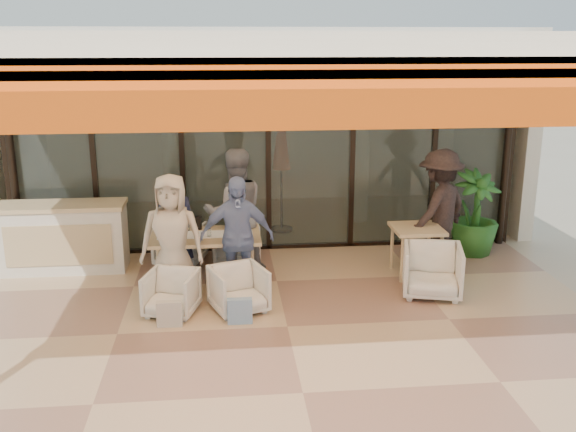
% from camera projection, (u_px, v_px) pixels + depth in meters
% --- Properties ---
extents(ground, '(70.00, 70.00, 0.00)m').
position_uv_depth(ground, '(287.00, 328.00, 7.68)').
color(ground, '#C6B293').
rests_on(ground, ground).
extents(terrace_floor, '(8.00, 6.00, 0.01)m').
position_uv_depth(terrace_floor, '(287.00, 328.00, 7.68)').
color(terrace_floor, tan).
rests_on(terrace_floor, ground).
extents(terrace_structure, '(8.00, 6.00, 3.40)m').
position_uv_depth(terrace_structure, '(290.00, 49.00, 6.56)').
color(terrace_structure, silver).
rests_on(terrace_structure, ground).
extents(glass_storefront, '(8.08, 0.10, 3.20)m').
position_uv_depth(glass_storefront, '(268.00, 154.00, 10.13)').
color(glass_storefront, '#9EADA3').
rests_on(glass_storefront, ground).
extents(interior_block, '(9.05, 3.62, 3.52)m').
position_uv_depth(interior_block, '(260.00, 100.00, 12.18)').
color(interior_block, silver).
rests_on(interior_block, ground).
extents(host_counter, '(1.85, 0.65, 1.04)m').
position_uv_depth(host_counter, '(63.00, 237.00, 9.44)').
color(host_counter, silver).
rests_on(host_counter, ground).
extents(dining_table, '(1.50, 0.90, 0.93)m').
position_uv_depth(dining_table, '(205.00, 239.00, 8.86)').
color(dining_table, tan).
rests_on(dining_table, ground).
extents(chair_far_left, '(0.83, 0.80, 0.69)m').
position_uv_depth(chair_far_left, '(180.00, 242.00, 9.81)').
color(chair_far_left, silver).
rests_on(chair_far_left, ground).
extents(chair_far_right, '(0.74, 0.70, 0.73)m').
position_uv_depth(chair_far_right, '(235.00, 239.00, 9.89)').
color(chair_far_right, silver).
rests_on(chair_far_right, ground).
extents(chair_near_left, '(0.73, 0.70, 0.62)m').
position_uv_depth(chair_near_left, '(171.00, 291.00, 8.00)').
color(chair_near_left, silver).
rests_on(chair_near_left, ground).
extents(chair_near_right, '(0.80, 0.78, 0.65)m').
position_uv_depth(chair_near_right, '(239.00, 287.00, 8.08)').
color(chair_near_right, silver).
rests_on(chair_near_right, ground).
extents(diner_navy, '(0.55, 0.36, 1.49)m').
position_uv_depth(diner_navy, '(177.00, 226.00, 9.22)').
color(diner_navy, '#171B32').
rests_on(diner_navy, ground).
extents(diner_grey, '(1.01, 0.85, 1.87)m').
position_uv_depth(diner_grey, '(235.00, 212.00, 9.26)').
color(diner_grey, slate).
rests_on(diner_grey, ground).
extents(diner_cream, '(0.89, 0.64, 1.70)m').
position_uv_depth(diner_cream, '(172.00, 238.00, 8.33)').
color(diner_cream, beige).
rests_on(diner_cream, ground).
extents(diner_periwinkle, '(0.98, 0.43, 1.66)m').
position_uv_depth(diner_periwinkle, '(237.00, 238.00, 8.42)').
color(diner_periwinkle, '#7188BD').
rests_on(diner_periwinkle, ground).
extents(tote_bag_cream, '(0.30, 0.10, 0.34)m').
position_uv_depth(tote_bag_cream, '(169.00, 315.00, 7.65)').
color(tote_bag_cream, silver).
rests_on(tote_bag_cream, ground).
extents(tote_bag_blue, '(0.30, 0.10, 0.34)m').
position_uv_depth(tote_bag_blue, '(240.00, 312.00, 7.74)').
color(tote_bag_blue, '#99BFD8').
rests_on(tote_bag_blue, ground).
extents(side_table, '(0.70, 0.70, 0.74)m').
position_uv_depth(side_table, '(417.00, 234.00, 9.22)').
color(side_table, tan).
rests_on(side_table, ground).
extents(side_chair, '(0.91, 0.88, 0.78)m').
position_uv_depth(side_chair, '(432.00, 268.00, 8.57)').
color(side_chair, silver).
rests_on(side_chair, ground).
extents(standing_woman, '(1.33, 1.25, 1.81)m').
position_uv_depth(standing_woman, '(439.00, 210.00, 9.51)').
color(standing_woman, black).
rests_on(standing_woman, ground).
extents(potted_palm, '(0.96, 0.96, 1.37)m').
position_uv_depth(potted_palm, '(474.00, 214.00, 10.13)').
color(potted_palm, '#1E5919').
rests_on(potted_palm, ground).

